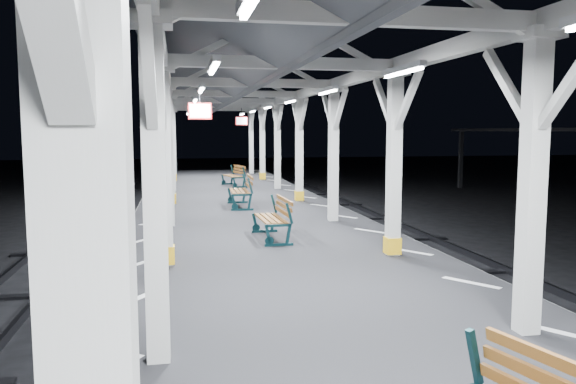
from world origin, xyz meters
name	(u,v)px	position (x,y,z in m)	size (l,w,h in m)	color
ground	(310,361)	(0.00, 0.00, 0.00)	(120.00, 120.00, 0.00)	black
platform	(310,327)	(0.00, 0.00, 0.50)	(6.00, 50.00, 1.00)	black
hazard_stripes_left	(129,302)	(-2.45, 0.00, 1.00)	(1.00, 48.00, 0.01)	silver
hazard_stripes_right	(471,283)	(2.45, 0.00, 1.00)	(1.00, 48.00, 0.01)	silver
canopy	(312,31)	(0.00, -0.01, 4.56)	(5.40, 49.00, 4.65)	silver
bench_mid	(275,217)	(0.19, 3.95, 1.46)	(0.64, 1.60, 0.86)	#0C2A30
bench_far	(243,190)	(0.08, 9.03, 1.50)	(0.69, 1.75, 0.94)	#0C2A30
bench_extra	(235,175)	(0.49, 15.39, 1.44)	(0.90, 1.62, 0.83)	#0C2A30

